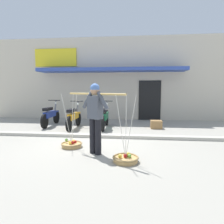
% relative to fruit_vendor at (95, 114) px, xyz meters
% --- Properties ---
extents(ground_plane, '(90.00, 90.00, 0.00)m').
position_rel_fruit_vendor_xyz_m(ground_plane, '(-0.31, 0.89, -0.98)').
color(ground_plane, '#9E998C').
extents(sidewalk_curb, '(20.00, 0.24, 0.10)m').
position_rel_fruit_vendor_xyz_m(sidewalk_curb, '(-0.31, 1.59, -0.93)').
color(sidewalk_curb, '#BAB4A5').
rests_on(sidewalk_curb, ground).
extents(fruit_vendor, '(1.52, 0.96, 1.70)m').
position_rel_fruit_vendor_xyz_m(fruit_vendor, '(0.00, 0.00, 0.00)').
color(fruit_vendor, black).
rests_on(fruit_vendor, ground).
extents(fruit_basket_left_side, '(0.57, 0.57, 1.45)m').
position_rel_fruit_vendor_xyz_m(fruit_basket_left_side, '(0.75, -0.46, -0.90)').
color(fruit_basket_left_side, tan).
rests_on(fruit_basket_left_side, ground).
extents(fruit_basket_right_side, '(0.57, 0.57, 1.45)m').
position_rel_fruit_vendor_xyz_m(fruit_basket_right_side, '(-0.75, 0.46, -0.90)').
color(fruit_basket_right_side, tan).
rests_on(fruit_basket_right_side, ground).
extents(motorcycle_nearest_shop, '(0.54, 1.82, 1.09)m').
position_rel_fruit_vendor_xyz_m(motorcycle_nearest_shop, '(-2.60, 3.34, -0.53)').
color(motorcycle_nearest_shop, black).
rests_on(motorcycle_nearest_shop, ground).
extents(motorcycle_second_in_row, '(0.54, 1.82, 1.09)m').
position_rel_fruit_vendor_xyz_m(motorcycle_second_in_row, '(-1.44, 2.89, -0.53)').
color(motorcycle_second_in_row, black).
rests_on(motorcycle_second_in_row, ground).
extents(motorcycle_third_in_row, '(0.54, 1.82, 1.09)m').
position_rel_fruit_vendor_xyz_m(motorcycle_third_in_row, '(-0.21, 3.08, -0.53)').
color(motorcycle_third_in_row, black).
rests_on(motorcycle_third_in_row, ground).
extents(storefront_building, '(13.00, 6.00, 4.20)m').
position_rel_fruit_vendor_xyz_m(storefront_building, '(-0.20, 7.96, 1.12)').
color(storefront_building, beige).
rests_on(storefront_building, ground).
extents(wooden_crate, '(0.44, 0.36, 0.32)m').
position_rel_fruit_vendor_xyz_m(wooden_crate, '(1.84, 3.26, -0.82)').
color(wooden_crate, olive).
rests_on(wooden_crate, ground).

